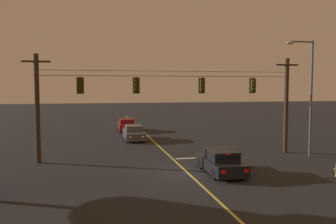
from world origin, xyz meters
TOP-DOWN VIEW (x-y plane):
  - ground_plane at (0.00, 0.00)m, footprint 180.00×180.00m
  - lane_centre_stripe at (0.00, 10.43)m, footprint 0.14×60.00m
  - stop_bar_paint at (1.90, 3.83)m, footprint 3.40×0.36m
  - signal_span_assembly at (0.00, 4.43)m, footprint 19.77×0.32m
  - traffic_light_leftmost at (-6.22, 4.41)m, footprint 0.48×0.41m
  - traffic_light_left_inner at (-2.44, 4.41)m, footprint 0.48×0.41m
  - traffic_light_centre at (2.31, 4.41)m, footprint 0.48×0.41m
  - traffic_light_right_inner at (6.25, 4.41)m, footprint 0.48×0.41m
  - car_waiting_near_lane at (1.86, -0.68)m, footprint 1.80×4.33m
  - car_oncoming_lead at (-1.68, 13.22)m, footprint 1.80×4.42m
  - car_oncoming_trailing at (-1.75, 20.19)m, footprint 1.80×4.42m
  - street_lamp_corner at (9.53, 2.57)m, footprint 2.11×0.30m

SIDE VIEW (x-z plane):
  - ground_plane at x=0.00m, z-range 0.00..0.00m
  - lane_centre_stripe at x=0.00m, z-range 0.00..0.01m
  - stop_bar_paint at x=1.90m, z-range 0.00..0.01m
  - car_oncoming_lead at x=-1.68m, z-range -0.05..1.34m
  - car_oncoming_trailing at x=-1.75m, z-range -0.05..1.34m
  - car_waiting_near_lane at x=1.86m, z-range -0.05..1.34m
  - signal_span_assembly at x=0.00m, z-range 0.15..7.34m
  - street_lamp_corner at x=9.53m, z-range 0.81..9.12m
  - traffic_light_leftmost at x=-6.22m, z-range 4.52..5.74m
  - traffic_light_left_inner at x=-2.44m, z-range 4.52..5.74m
  - traffic_light_centre at x=2.31m, z-range 4.52..5.74m
  - traffic_light_right_inner at x=6.25m, z-range 4.52..5.74m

